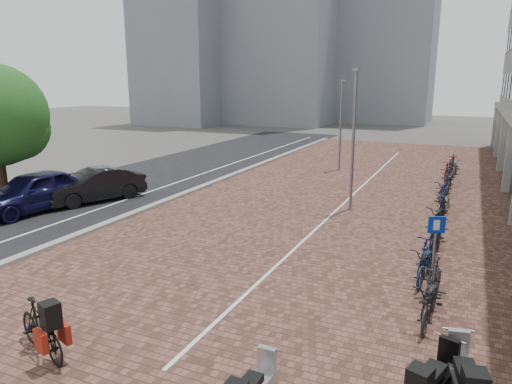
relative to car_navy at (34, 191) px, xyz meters
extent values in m
plane|color=#474442|center=(9.22, -4.06, -0.84)|extent=(140.00, 140.00, 0.00)
cube|color=brown|center=(11.22, 7.94, -0.83)|extent=(14.50, 42.00, 0.04)
cube|color=black|center=(0.22, 7.94, -0.84)|extent=(8.00, 50.00, 0.03)
cube|color=gray|center=(4.12, 7.94, -0.77)|extent=(0.35, 42.00, 0.14)
cube|color=white|center=(2.22, 7.94, -0.82)|extent=(0.12, 44.00, 0.00)
cube|color=white|center=(11.42, 7.94, -0.81)|extent=(0.10, 30.00, 0.00)
cube|color=#ADADA7|center=(18.02, 11.94, 0.86)|extent=(0.35, 0.35, 3.40)
cube|color=#ADADA7|center=(18.02, 17.94, 0.86)|extent=(0.35, 0.35, 3.40)
cube|color=#ADADA7|center=(18.02, 23.94, 0.86)|extent=(0.35, 0.35, 3.40)
cube|color=#ADADA7|center=(18.02, 29.94, 0.86)|extent=(0.35, 0.35, 3.40)
cube|color=gray|center=(5.22, 50.94, 12.16)|extent=(12.00, 10.00, 26.00)
cube|color=gray|center=(-16.78, 37.94, 9.16)|extent=(10.00, 10.00, 20.00)
imported|color=black|center=(0.00, 0.00, 0.00)|extent=(2.63, 5.16, 1.68)
imported|color=black|center=(1.09, 2.30, -0.11)|extent=(3.11, 4.73, 1.47)
imported|color=black|center=(8.91, -7.56, -0.28)|extent=(1.93, 1.11, 1.12)
cube|color=black|center=(8.91, -7.56, 0.22)|extent=(0.42, 0.41, 0.50)
cube|color=maroon|center=(8.69, -7.56, -0.23)|extent=(0.41, 0.23, 0.39)
cube|color=maroon|center=(9.13, -7.56, -0.23)|extent=(0.41, 0.23, 0.39)
cylinder|color=slate|center=(15.67, -1.41, 0.09)|extent=(0.07, 0.07, 1.87)
cube|color=#0D32AD|center=(15.67, -1.44, 0.99)|extent=(0.40, 0.21, 0.43)
cylinder|color=slate|center=(11.90, 5.64, 2.02)|extent=(0.12, 0.12, 5.72)
cylinder|color=gray|center=(9.13, 14.35, 1.81)|extent=(0.12, 0.12, 5.31)
cylinder|color=#382619|center=(-1.30, -0.34, 0.47)|extent=(0.34, 0.34, 2.63)
sphere|color=#20521C|center=(-0.83, 0.22, 2.54)|extent=(2.63, 2.63, 2.63)
imported|color=black|center=(15.77, -3.06, -0.32)|extent=(0.81, 2.01, 1.04)
imported|color=black|center=(15.72, -1.91, -0.32)|extent=(0.74, 1.80, 1.05)
imported|color=black|center=(15.46, -0.76, -0.32)|extent=(0.87, 2.03, 1.04)
imported|color=#17193F|center=(15.42, 0.39, -0.32)|extent=(0.74, 1.80, 1.05)
imported|color=black|center=(15.59, 1.54, -0.32)|extent=(0.76, 1.99, 1.04)
imported|color=black|center=(15.49, 2.69, -0.32)|extent=(0.56, 1.77, 1.05)
imported|color=black|center=(15.44, 3.84, -0.32)|extent=(0.83, 2.02, 1.04)
imported|color=black|center=(15.51, 4.99, -0.32)|extent=(0.63, 1.78, 1.05)
imported|color=#55534D|center=(15.53, 6.14, -0.32)|extent=(0.98, 2.05, 1.04)
imported|color=#161C3E|center=(15.40, 7.29, -0.32)|extent=(0.64, 1.78, 1.05)
imported|color=black|center=(15.32, 8.44, -0.32)|extent=(0.75, 1.99, 1.04)
imported|color=#131636|center=(15.43, 9.59, -0.32)|extent=(0.52, 1.75, 1.05)
imported|color=black|center=(15.52, 10.74, -0.32)|extent=(0.74, 1.99, 1.04)
imported|color=#54161E|center=(15.30, 11.89, -0.32)|extent=(0.51, 1.75, 1.05)
imported|color=black|center=(15.42, 13.04, -0.32)|extent=(0.96, 2.05, 1.04)
imported|color=black|center=(15.31, 14.19, -0.32)|extent=(0.76, 1.80, 1.05)
imported|color=#595852|center=(15.64, 15.34, -0.32)|extent=(0.79, 2.01, 1.04)
imported|color=black|center=(15.43, 16.49, -0.32)|extent=(0.57, 1.77, 1.05)
camera|label=1|loc=(16.20, -13.40, 4.45)|focal=33.02mm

